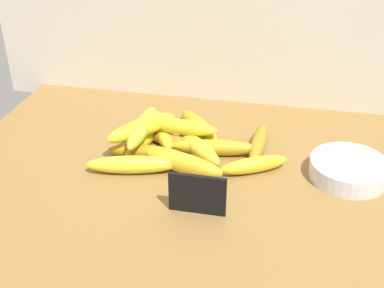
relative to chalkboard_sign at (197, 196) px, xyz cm
name	(u,v)px	position (x,y,z in cm)	size (l,w,h in cm)	color
counter_top	(199,182)	(-1.87, 11.75, -5.36)	(110.00, 76.00, 3.00)	olive
chalkboard_sign	(197,196)	(0.00, 0.00, 0.00)	(11.00, 1.80, 8.40)	black
fruit_bowl	(349,169)	(28.90, 18.05, -1.88)	(16.34, 16.34, 3.95)	silver
banana_0	(199,127)	(-5.60, 29.83, -1.82)	(17.23, 4.07, 4.07)	gold
banana_1	(199,148)	(-3.71, 19.92, -1.82)	(15.89, 4.07, 4.07)	gold
banana_2	(162,129)	(-14.17, 26.75, -1.92)	(19.08, 3.88, 3.88)	yellow
banana_3	(174,142)	(-9.89, 22.09, -2.21)	(17.53, 3.30, 3.30)	olive
banana_4	(183,163)	(-5.85, 13.04, -1.67)	(18.85, 4.38, 4.38)	gold
banana_5	(146,152)	(-14.97, 16.35, -2.18)	(17.59, 3.35, 3.35)	#B38016
banana_6	(254,165)	(9.21, 16.05, -2.11)	(15.35, 3.50, 3.50)	yellow
banana_7	(144,139)	(-17.01, 21.80, -2.13)	(16.20, 3.46, 3.46)	yellow
banana_8	(258,143)	(9.24, 25.61, -2.13)	(16.96, 3.44, 3.44)	olive
banana_9	(215,147)	(-0.18, 21.34, -2.03)	(20.49, 3.66, 3.66)	#B5971E
banana_10	(132,165)	(-16.26, 10.46, -1.89)	(19.87, 3.93, 3.93)	yellow
banana_11	(142,127)	(-17.04, 20.83, 1.56)	(19.69, 3.90, 3.90)	#A1B02E
banana_12	(142,128)	(-16.97, 20.33, 1.73)	(18.32, 4.24, 4.24)	yellow
banana_13	(182,127)	(-8.41, 23.50, 1.22)	(16.90, 3.55, 3.55)	yellow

